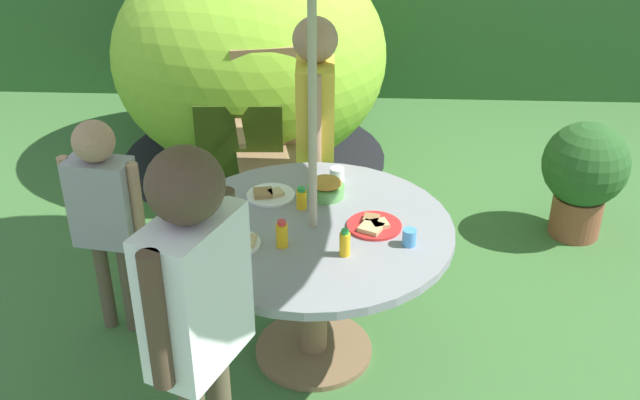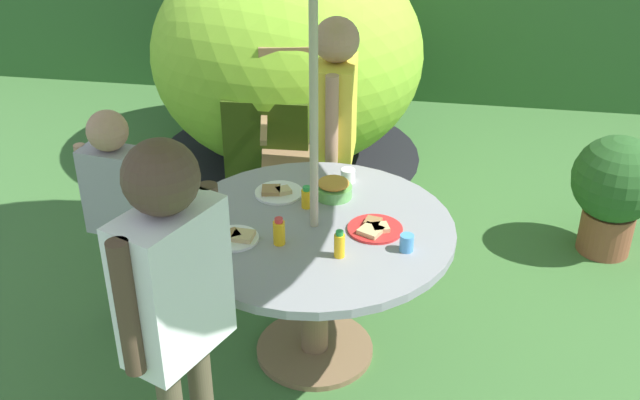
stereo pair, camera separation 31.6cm
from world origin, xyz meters
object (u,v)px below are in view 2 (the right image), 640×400
(juice_bottle_center_front, at_px, (279,232))
(child_in_grey_shirt, at_px, (116,191))
(child_in_yellow_shirt, at_px, (336,110))
(juice_bottle_near_right, at_px, (307,198))
(wooden_chair, at_px, (305,132))
(plate_center_back, at_px, (375,229))
(potted_plant, at_px, (615,188))
(cup_near, at_px, (348,175))
(snack_bowl, at_px, (333,188))
(plate_mid_right, at_px, (278,192))
(dome_tent, at_px, (287,55))
(child_in_white_shirt, at_px, (173,284))
(juice_bottle_near_left, at_px, (339,245))
(juice_bottle_far_left, at_px, (187,228))
(juice_bottle_far_right, at_px, (194,241))
(cup_far, at_px, (407,243))
(garden_table, at_px, (314,253))
(plate_back_edge, at_px, (236,237))

(juice_bottle_center_front, bearing_deg, child_in_grey_shirt, 159.34)
(child_in_yellow_shirt, height_order, juice_bottle_near_right, child_in_yellow_shirt)
(wooden_chair, relative_size, plate_center_back, 4.48)
(potted_plant, relative_size, cup_near, 10.17)
(snack_bowl, xyz_separation_m, plate_mid_right, (-0.26, -0.02, -0.03))
(dome_tent, relative_size, child_in_white_shirt, 1.34)
(dome_tent, distance_m, potted_plant, 2.26)
(dome_tent, height_order, child_in_yellow_shirt, dome_tent)
(juice_bottle_near_left, bearing_deg, plate_mid_right, 126.93)
(juice_bottle_far_left, distance_m, juice_bottle_far_right, 0.11)
(juice_bottle_far_left, bearing_deg, plate_mid_right, 56.73)
(child_in_white_shirt, distance_m, juice_bottle_near_left, 0.77)
(juice_bottle_far_right, distance_m, cup_far, 0.86)
(child_in_yellow_shirt, relative_size, juice_bottle_far_right, 11.02)
(garden_table, bearing_deg, wooden_chair, 102.20)
(plate_back_edge, bearing_deg, wooden_chair, 88.28)
(child_in_white_shirt, distance_m, plate_center_back, 1.02)
(juice_bottle_far_left, xyz_separation_m, cup_near, (0.59, 0.62, -0.02))
(plate_mid_right, xyz_separation_m, juice_bottle_far_left, (-0.29, -0.44, 0.04))
(plate_back_edge, xyz_separation_m, juice_bottle_far_left, (-0.20, -0.03, 0.04))
(cup_far, bearing_deg, juice_bottle_near_right, 148.52)
(child_in_yellow_shirt, distance_m, juice_bottle_near_left, 1.13)
(child_in_white_shirt, height_order, juice_bottle_near_right, child_in_white_shirt)
(snack_bowl, distance_m, cup_near, 0.16)
(potted_plant, relative_size, plate_mid_right, 3.16)
(potted_plant, xyz_separation_m, juice_bottle_near_right, (-1.55, -0.99, 0.34))
(child_in_grey_shirt, xyz_separation_m, plate_mid_right, (0.75, 0.10, 0.01))
(garden_table, relative_size, juice_bottle_near_right, 11.77)
(juice_bottle_far_right, bearing_deg, snack_bowl, 49.05)
(child_in_white_shirt, relative_size, plate_center_back, 6.12)
(juice_bottle_far_left, bearing_deg, child_in_white_shirt, -74.90)
(plate_back_edge, distance_m, cup_near, 0.71)
(wooden_chair, distance_m, child_in_grey_shirt, 1.28)
(cup_far, bearing_deg, juice_bottle_center_front, -176.41)
(dome_tent, bearing_deg, potted_plant, -27.34)
(plate_mid_right, distance_m, plate_back_edge, 0.42)
(plate_back_edge, height_order, cup_far, cup_far)
(snack_bowl, bearing_deg, cup_near, 72.91)
(wooden_chair, bearing_deg, juice_bottle_near_left, -86.54)
(potted_plant, bearing_deg, plate_mid_right, -152.40)
(juice_bottle_near_right, bearing_deg, wooden_chair, 100.80)
(plate_mid_right, bearing_deg, garden_table, -49.27)
(wooden_chair, bearing_deg, cup_near, -78.17)
(potted_plant, distance_m, juice_bottle_far_left, 2.42)
(plate_mid_right, bearing_deg, cup_far, -31.74)
(juice_bottle_far_left, height_order, juice_bottle_center_front, juice_bottle_center_front)
(child_in_white_shirt, relative_size, juice_bottle_near_left, 12.15)
(plate_center_back, relative_size, juice_bottle_near_right, 2.29)
(plate_mid_right, height_order, cup_far, cup_far)
(juice_bottle_near_right, bearing_deg, cup_near, 60.90)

